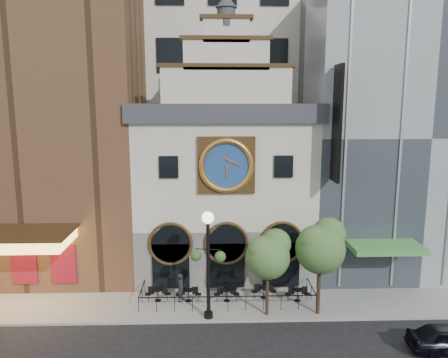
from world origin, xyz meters
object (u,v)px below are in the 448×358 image
bistro_2 (227,294)px  pedestrian (181,288)px  tree_left (269,253)px  bistro_4 (298,294)px  bistro_0 (158,294)px  bistro_1 (189,294)px  bistro_3 (264,291)px  tree_right (321,245)px  lamppost (208,253)px

bistro_2 → pedestrian: 2.87m
pedestrian → tree_left: size_ratio=0.35×
bistro_4 → bistro_2: bearing=178.3°
bistro_0 → bistro_1: bearing=-3.3°
bistro_3 → tree_left: tree_left is taller
pedestrian → tree_right: 9.02m
bistro_4 → lamppost: (-5.58, -1.97, 3.44)m
bistro_0 → bistro_3: size_ratio=1.00×
bistro_1 → tree_right: (7.75, -1.81, 3.74)m
bistro_2 → lamppost: lamppost is taller
bistro_0 → tree_left: (6.64, -1.97, 3.28)m
bistro_3 → lamppost: size_ratio=0.25×
bistro_3 → lamppost: (-3.51, -2.43, 3.44)m
bistro_3 → bistro_4: size_ratio=1.00×
bistro_4 → tree_left: (-2.12, -1.68, 3.28)m
bistro_1 → lamppost: (1.25, -2.16, 3.44)m
lamppost → tree_left: size_ratio=1.24×
lamppost → pedestrian: bearing=137.5°
bistro_1 → bistro_3: 4.77m
pedestrian → bistro_2: bearing=-66.9°
bistro_0 → tree_left: bearing=-16.6°
bistro_0 → bistro_4: same height
bistro_0 → pedestrian: (1.48, -0.11, 0.44)m
bistro_0 → lamppost: (3.17, -2.27, 3.44)m
bistro_0 → bistro_3: same height
bistro_2 → tree_right: (5.36, -1.76, 3.74)m
bistro_2 → lamppost: size_ratio=0.25×
bistro_1 → tree_right: 8.79m
bistro_3 → bistro_4: bearing=-12.5°
tree_left → tree_right: bearing=0.9°
pedestrian → lamppost: (1.70, -2.15, 3.01)m
bistro_1 → tree_left: 6.04m
bistro_2 → lamppost: 4.19m
bistro_0 → bistro_1: 1.93m
bistro_0 → tree_left: size_ratio=0.31×
bistro_3 → tree_left: size_ratio=0.31×
bistro_0 → pedestrian: bearing=-4.3°
pedestrian → bistro_3: bearing=-62.8°
bistro_0 → bistro_2: (4.31, -0.17, 0.00)m
bistro_2 → tree_left: tree_left is taller
bistro_1 → tree_right: size_ratio=0.28×
bistro_1 → bistro_4: (6.83, -0.19, 0.00)m
bistro_1 → lamppost: bearing=-59.9°
bistro_3 → pedestrian: (-5.21, -0.27, 0.44)m
tree_right → tree_left: bearing=-179.1°
bistro_2 → tree_left: 4.41m
lamppost → tree_right: bearing=12.3°
bistro_0 → bistro_2: size_ratio=1.00×
bistro_2 → bistro_4: bearing=-1.7°
bistro_1 → bistro_3: (4.76, 0.27, 0.00)m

